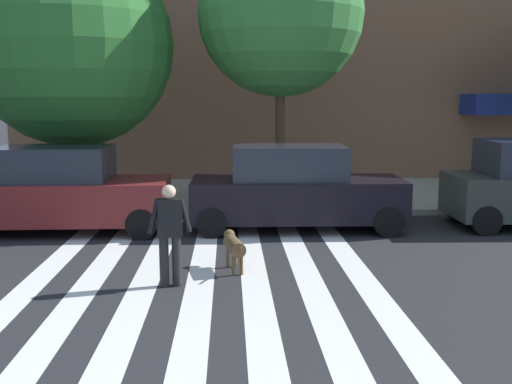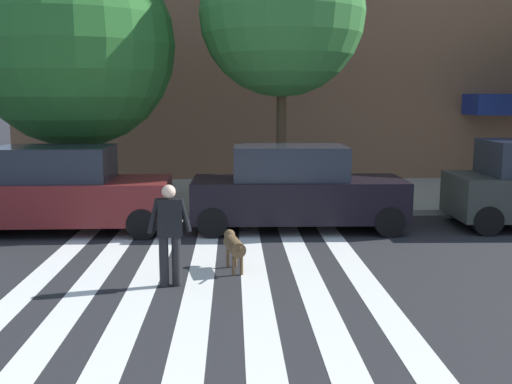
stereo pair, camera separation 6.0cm
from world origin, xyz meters
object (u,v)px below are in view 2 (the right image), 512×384
Objects in this scene: street_tree_middle at (282,13)px; street_tree_nearest at (74,46)px; parked_car_third_in_line at (296,190)px; parked_car_behind_first at (62,191)px; pedestrian_dog_walker at (170,229)px; dog_on_leash at (234,246)px.

street_tree_nearest is at bearing -179.07° from street_tree_middle.
street_tree_middle is (5.26, 0.09, 0.83)m from street_tree_nearest.
street_tree_middle is (-0.15, 2.30, 4.18)m from parked_car_third_in_line.
parked_car_third_in_line is 0.68× the size of street_tree_middle.
street_tree_nearest is (-0.16, 2.21, 3.35)m from parked_car_behind_first.
street_tree_middle is (5.10, 2.30, 4.18)m from parked_car_behind_first.
parked_car_third_in_line is 4.77m from street_tree_middle.
parked_car_behind_first is 6.98m from street_tree_middle.
street_tree_nearest reaches higher than parked_car_third_in_line.
parked_car_third_in_line is 2.93× the size of pedestrian_dog_walker.
street_tree_nearest is 6.06× the size of dog_on_leash.
parked_car_third_in_line is 4.75m from pedestrian_dog_walker.
parked_car_behind_first is 4.96m from pedestrian_dog_walker.
street_tree_nearest is at bearing 94.20° from parked_car_behind_first.
dog_on_leash is (1.02, 0.83, -0.48)m from pedestrian_dog_walker.
parked_car_behind_first is 4.21× the size of dog_on_leash.
parked_car_behind_first is at bearing 124.60° from pedestrian_dog_walker.
street_tree_middle is 7.35m from dog_on_leash.
street_tree_nearest is 7.77m from dog_on_leash.
street_tree_nearest is 7.72m from pedestrian_dog_walker.
parked_car_behind_first is at bearing -155.75° from street_tree_middle.
pedestrian_dog_walker is (2.82, -4.08, 0.01)m from parked_car_behind_first.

